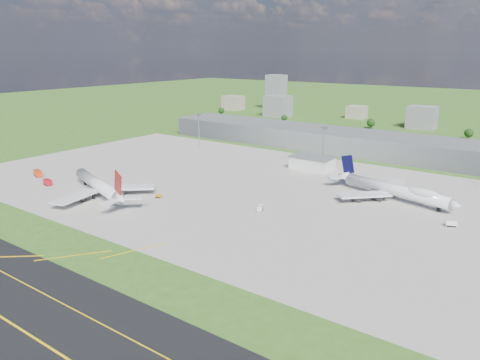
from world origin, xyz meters
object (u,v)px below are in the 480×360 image
Objects in this scene: airliner_red_twin at (100,186)px; van_white_near at (260,208)px; fire_truck at (38,173)px; airliner_blue_quad at (395,190)px; tug_yellow at (159,196)px; crash_tender at (48,182)px; van_white_far at (451,224)px.

van_white_near is at bearing -140.79° from airliner_red_twin.
fire_truck reaches higher than van_white_near.
airliner_blue_quad is 7.84× the size of fire_truck.
tug_yellow is (27.59, 15.92, -4.40)m from airliner_red_twin.
van_white_far is (202.50, 67.78, -0.49)m from crash_tender.
airliner_blue_quad is 10.35× the size of crash_tender.
tug_yellow is at bearing -131.17° from airliner_red_twin.
airliner_blue_quad is 72.68m from van_white_near.
crash_tender is (-169.80, -90.94, -3.55)m from airliner_blue_quad.
crash_tender is at bearing -2.25° from fire_truck.
tug_yellow is (68.57, 20.91, -0.83)m from crash_tender.
van_white_near is 85.80m from van_white_far.
airliner_red_twin is 10.18× the size of crash_tender.
crash_tender is 1.92× the size of tug_yellow.
airliner_red_twin is 173.35m from van_white_far.
airliner_blue_quad is at bearing 21.40° from tug_yellow.
tug_yellow is (-101.23, -70.02, -4.38)m from airliner_blue_quad.
airliner_red_twin is 0.98× the size of airliner_blue_quad.
airliner_blue_quad is 40.27m from van_white_far.
airliner_blue_quad is at bearing -64.34° from van_white_near.
tug_yellow is at bearing 25.61° from crash_tender.
airliner_red_twin reaches higher than tug_yellow.
airliner_red_twin is 87.61m from van_white_near.
airliner_red_twin is at bearing -163.29° from tug_yellow.
fire_truck is (-63.64, 2.70, -3.40)m from airliner_red_twin.
airliner_red_twin is 63.79m from fire_truck.
airliner_red_twin is at bearing 14.05° from fire_truck.
van_white_near is at bearing 27.27° from fire_truck.
airliner_red_twin is 11.75× the size of van_white_near.
van_white_far is (32.70, -23.16, -4.04)m from airliner_blue_quad.
fire_truck is 1.32× the size of crash_tender.
fire_truck is 23.93m from crash_tender.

